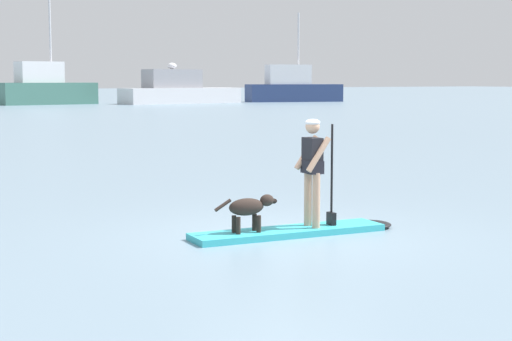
{
  "coord_description": "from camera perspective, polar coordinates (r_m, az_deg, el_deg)",
  "views": [
    {
      "loc": [
        -6.54,
        -10.48,
        2.37
      ],
      "look_at": [
        0.0,
        1.0,
        0.9
      ],
      "focal_mm": 57.43,
      "sensor_mm": 36.0,
      "label": 1
    }
  ],
  "objects": [
    {
      "name": "moored_boat_far_port",
      "position": [
        82.08,
        -5.43,
        5.56
      ],
      "size": [
        12.76,
        4.8,
        4.01
      ],
      "color": "silver",
      "rests_on": "ground_plane"
    },
    {
      "name": "moored_boat_port",
      "position": [
        88.08,
        2.56,
        5.78
      ],
      "size": [
        10.61,
        4.95,
        9.45
      ],
      "color": "navy",
      "rests_on": "ground_plane"
    },
    {
      "name": "dog",
      "position": [
        12.21,
        -0.46,
        -2.61
      ],
      "size": [
        1.03,
        0.26,
        0.55
      ],
      "color": "#2D231E",
      "rests_on": "paddleboard"
    },
    {
      "name": "ground_plane",
      "position": [
        12.58,
        2.26,
        -4.52
      ],
      "size": [
        400.0,
        400.0,
        0.0
      ],
      "primitive_type": "plane",
      "color": "gray"
    },
    {
      "name": "moored_boat_outer",
      "position": [
        80.92,
        -14.48,
        5.58
      ],
      "size": [
        9.46,
        4.19,
        10.97
      ],
      "color": "#3F7266",
      "rests_on": "ground_plane"
    },
    {
      "name": "person_paddler",
      "position": [
        12.63,
        4.01,
        0.44
      ],
      "size": [
        0.62,
        0.5,
        1.67
      ],
      "color": "tan",
      "rests_on": "paddleboard"
    },
    {
      "name": "paddleboard",
      "position": [
        12.68,
        3.17,
        -4.21
      ],
      "size": [
        3.42,
        0.89,
        0.1
      ],
      "color": "#33B2BF",
      "rests_on": "ground_plane"
    }
  ]
}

